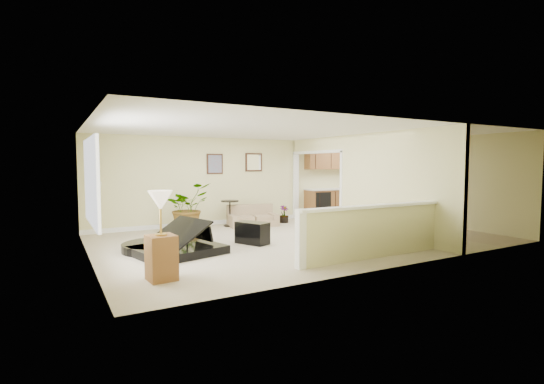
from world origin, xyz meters
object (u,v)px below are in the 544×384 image
small_plant (284,215)px  accent_table (230,210)px  loveseat (252,215)px  lamp_stand (161,242)px  piano_bench (252,233)px  piano (173,222)px  palm_plant (187,207)px

small_plant → accent_table: bearing=173.1°
loveseat → accent_table: bearing=167.7°
small_plant → lamp_stand: lamp_stand is taller
loveseat → small_plant: bearing=12.0°
loveseat → lamp_stand: lamp_stand is taller
piano_bench → piano: bearing=-179.2°
loveseat → lamp_stand: 5.40m
piano → accent_table: size_ratio=2.88×
loveseat → small_plant: (1.08, 0.04, -0.07)m
piano_bench → lamp_stand: 2.99m
loveseat → piano_bench: bearing=-106.4°
loveseat → palm_plant: palm_plant is taller
piano → loveseat: piano is taller
piano → loveseat: (2.89, 2.33, -0.32)m
piano → small_plant: piano is taller
piano → accent_table: (2.31, 2.57, -0.15)m
palm_plant → loveseat: bearing=-1.0°
loveseat → palm_plant: size_ratio=1.03×
piano → lamp_stand: (-0.66, -1.73, -0.04)m
small_plant → lamp_stand: bearing=-138.4°
piano → palm_plant: piano is taller
piano → piano_bench: (1.74, 0.02, -0.37)m
loveseat → accent_table: 0.65m
small_plant → lamp_stand: 6.19m
palm_plant → small_plant: palm_plant is taller
piano → accent_table: 3.46m
accent_table → small_plant: 1.69m
accent_table → small_plant: accent_table is taller
piano → palm_plant: size_ratio=1.45×
piano → small_plant: (3.97, 2.37, -0.39)m
accent_table → piano: bearing=-132.0°
palm_plant → lamp_stand: bearing=-112.3°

